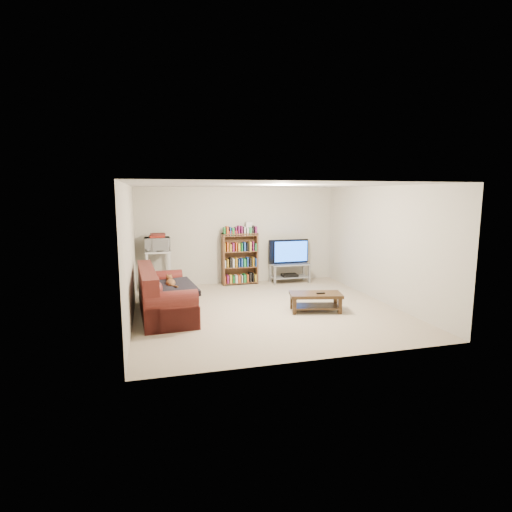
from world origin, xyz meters
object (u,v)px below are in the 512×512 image
object	(u,v)px
coffee_table	(316,299)
tv_stand	(290,270)
bookshelf	(240,258)
sofa	(161,299)

from	to	relation	value
coffee_table	tv_stand	size ratio (longest dim) A/B	1.08
coffee_table	bookshelf	bearing A→B (deg)	121.41
sofa	coffee_table	bearing A→B (deg)	-13.43
sofa	bookshelf	size ratio (longest dim) A/B	1.67
coffee_table	tv_stand	xyz separation A→B (m)	(0.37, 2.52, 0.09)
tv_stand	bookshelf	size ratio (longest dim) A/B	0.77
sofa	coffee_table	world-z (taller)	sofa
tv_stand	bookshelf	world-z (taller)	bookshelf
sofa	coffee_table	size ratio (longest dim) A/B	2.01
sofa	tv_stand	distance (m)	3.81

